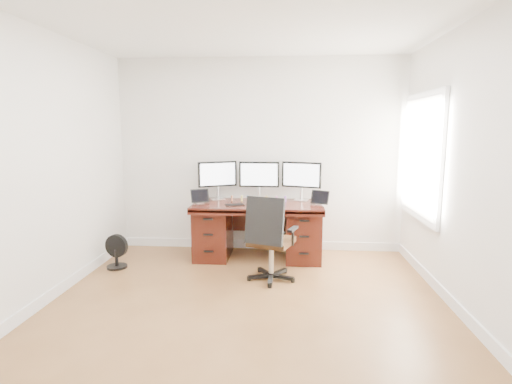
# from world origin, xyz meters

# --- Properties ---
(ground) EXTENTS (4.50, 4.50, 0.00)m
(ground) POSITION_xyz_m (0.00, 0.00, 0.00)
(ground) COLOR brown
(ground) RESTS_ON ground
(back_wall) EXTENTS (4.00, 0.10, 2.70)m
(back_wall) POSITION_xyz_m (0.00, 2.25, 1.35)
(back_wall) COLOR white
(back_wall) RESTS_ON ground
(right_wall) EXTENTS (0.10, 4.50, 2.70)m
(right_wall) POSITION_xyz_m (2.00, 0.11, 1.35)
(right_wall) COLOR white
(right_wall) RESTS_ON ground
(desk) EXTENTS (1.70, 0.80, 0.75)m
(desk) POSITION_xyz_m (0.00, 1.83, 0.40)
(desk) COLOR #3B120B
(desk) RESTS_ON ground
(office_chair) EXTENTS (0.67, 0.67, 1.00)m
(office_chair) POSITION_xyz_m (0.20, 1.00, 0.33)
(office_chair) COLOR black
(office_chair) RESTS_ON ground
(floor_fan) EXTENTS (0.30, 0.25, 0.43)m
(floor_fan) POSITION_xyz_m (-1.73, 1.27, 0.21)
(floor_fan) COLOR black
(floor_fan) RESTS_ON ground
(monitor_left) EXTENTS (0.50, 0.28, 0.53)m
(monitor_left) POSITION_xyz_m (-0.58, 2.07, 1.09)
(monitor_left) COLOR silver
(monitor_left) RESTS_ON desk
(monitor_center) EXTENTS (0.55, 0.14, 0.53)m
(monitor_center) POSITION_xyz_m (-0.00, 2.07, 1.09)
(monitor_center) COLOR silver
(monitor_center) RESTS_ON desk
(monitor_right) EXTENTS (0.53, 0.21, 0.53)m
(monitor_right) POSITION_xyz_m (0.58, 2.07, 1.09)
(monitor_right) COLOR silver
(monitor_right) RESTS_ON desk
(tablet_left) EXTENTS (0.24, 0.17, 0.19)m
(tablet_left) POSITION_xyz_m (-0.77, 1.75, 0.84)
(tablet_left) COLOR silver
(tablet_left) RESTS_ON desk
(tablet_right) EXTENTS (0.24, 0.17, 0.19)m
(tablet_right) POSITION_xyz_m (0.81, 1.75, 0.84)
(tablet_right) COLOR silver
(tablet_right) RESTS_ON desk
(keyboard) EXTENTS (0.30, 0.15, 0.01)m
(keyboard) POSITION_xyz_m (0.05, 1.63, 0.76)
(keyboard) COLOR white
(keyboard) RESTS_ON desk
(trackpad) EXTENTS (0.14, 0.14, 0.01)m
(trackpad) POSITION_xyz_m (0.20, 1.59, 0.76)
(trackpad) COLOR #B6B8BD
(trackpad) RESTS_ON desk
(drawing_tablet) EXTENTS (0.27, 0.21, 0.01)m
(drawing_tablet) POSITION_xyz_m (-0.29, 1.65, 0.76)
(drawing_tablet) COLOR black
(drawing_tablet) RESTS_ON desk
(phone) EXTENTS (0.14, 0.08, 0.01)m
(phone) POSITION_xyz_m (0.05, 1.76, 0.76)
(phone) COLOR black
(phone) RESTS_ON desk
(figurine_brown) EXTENTS (0.03, 0.03, 0.08)m
(figurine_brown) POSITION_xyz_m (-0.36, 1.95, 0.79)
(figurine_brown) COLOR brown
(figurine_brown) RESTS_ON desk
(figurine_yellow) EXTENTS (0.03, 0.03, 0.08)m
(figurine_yellow) POSITION_xyz_m (-0.23, 1.95, 0.79)
(figurine_yellow) COLOR #CBC25C
(figurine_yellow) RESTS_ON desk
(figurine_blue) EXTENTS (0.03, 0.03, 0.08)m
(figurine_blue) POSITION_xyz_m (-0.15, 1.95, 0.79)
(figurine_blue) COLOR #4D93E1
(figurine_blue) RESTS_ON desk
(figurine_orange) EXTENTS (0.03, 0.03, 0.08)m
(figurine_orange) POSITION_xyz_m (0.11, 1.95, 0.79)
(figurine_orange) COLOR #F2BF4C
(figurine_orange) RESTS_ON desk
(figurine_pink) EXTENTS (0.03, 0.03, 0.08)m
(figurine_pink) POSITION_xyz_m (0.25, 1.95, 0.79)
(figurine_pink) COLOR pink
(figurine_pink) RESTS_ON desk
(figurine_purple) EXTENTS (0.03, 0.03, 0.08)m
(figurine_purple) POSITION_xyz_m (0.36, 1.95, 0.79)
(figurine_purple) COLOR #A65AD8
(figurine_purple) RESTS_ON desk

